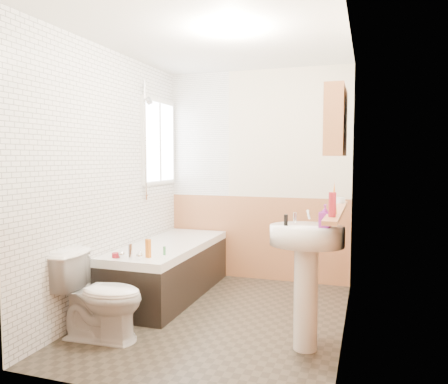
{
  "coord_description": "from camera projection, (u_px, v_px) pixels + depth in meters",
  "views": [
    {
      "loc": [
        1.27,
        -3.68,
        1.47
      ],
      "look_at": [
        0.0,
        0.15,
        1.15
      ],
      "focal_mm": 35.0,
      "sensor_mm": 36.0,
      "label": 1
    }
  ],
  "objects": [
    {
      "name": "floor",
      "position": [
        219.0,
        318.0,
        4.0
      ],
      "size": [
        2.8,
        2.8,
        0.0
      ],
      "primitive_type": "plane",
      "color": "#2F2921",
      "rests_on": "ground"
    },
    {
      "name": "wall_right",
      "position": [
        347.0,
        185.0,
        3.55
      ],
      "size": [
        0.02,
        2.8,
        2.5
      ],
      "primitive_type": "cube",
      "color": "beige",
      "rests_on": "ground"
    },
    {
      "name": "medicine_cabinet",
      "position": [
        336.0,
        122.0,
        3.48
      ],
      "size": [
        0.15,
        0.6,
        0.54
      ],
      "color": "#B37349",
      "rests_on": "wall_right"
    },
    {
      "name": "bathtub",
      "position": [
        169.0,
        268.0,
        4.66
      ],
      "size": [
        0.7,
        1.77,
        0.7
      ],
      "color": "black",
      "rests_on": "floor"
    },
    {
      "name": "window",
      "position": [
        159.0,
        142.0,
        5.1
      ],
      "size": [
        0.03,
        0.79,
        0.99
      ],
      "color": "white",
      "rests_on": "wall_left"
    },
    {
      "name": "toilet",
      "position": [
        100.0,
        296.0,
        3.52
      ],
      "size": [
        0.74,
        0.44,
        0.71
      ],
      "primitive_type": "imported",
      "rotation": [
        0.0,
        0.0,
        1.62
      ],
      "color": "white",
      "rests_on": "floor"
    },
    {
      "name": "wainscot_back",
      "position": [
        256.0,
        238.0,
        5.27
      ],
      "size": [
        2.2,
        0.01,
        1.0
      ],
      "primitive_type": "cube",
      "color": "#B37349",
      "rests_on": "wall_back"
    },
    {
      "name": "green_bottle",
      "position": [
        334.0,
        198.0,
        3.13
      ],
      "size": [
        0.06,
        0.06,
        0.24
      ],
      "primitive_type": "cone",
      "rotation": [
        0.0,
        0.0,
        0.26
      ],
      "color": "orange",
      "rests_on": "pine_shelf"
    },
    {
      "name": "clear_bottle",
      "position": [
        286.0,
        220.0,
        3.28
      ],
      "size": [
        0.04,
        0.04,
        0.09
      ],
      "primitive_type": "cylinder",
      "rotation": [
        0.0,
        0.0,
        -0.26
      ],
      "color": "black",
      "rests_on": "sink"
    },
    {
      "name": "shower_riser",
      "position": [
        146.0,
        131.0,
        4.74
      ],
      "size": [
        0.11,
        0.09,
        1.29
      ],
      "color": "silver",
      "rests_on": "wall_left"
    },
    {
      "name": "ceiling",
      "position": [
        219.0,
        39.0,
        3.8
      ],
      "size": [
        2.8,
        2.8,
        0.0
      ],
      "primitive_type": "plane",
      "rotation": [
        3.14,
        0.0,
        0.0
      ],
      "color": "white",
      "rests_on": "ground"
    },
    {
      "name": "wainscot_right",
      "position": [
        343.0,
        275.0,
        3.62
      ],
      "size": [
        0.01,
        2.8,
        1.0
      ],
      "primitive_type": "cube",
      "color": "#B37349",
      "rests_on": "wall_right"
    },
    {
      "name": "tile_return_back",
      "position": [
        200.0,
        135.0,
        5.4
      ],
      "size": [
        0.75,
        0.01,
        1.5
      ],
      "primitive_type": "cube",
      "color": "white",
      "rests_on": "wall_back"
    },
    {
      "name": "tile_cladding_left",
      "position": [
        113.0,
        180.0,
        4.24
      ],
      "size": [
        0.01,
        2.8,
        2.5
      ],
      "primitive_type": "cube",
      "color": "white",
      "rests_on": "wall_left"
    },
    {
      "name": "pine_shelf",
      "position": [
        337.0,
        211.0,
        3.44
      ],
      "size": [
        0.1,
        1.38,
        0.03
      ],
      "primitive_type": "cube",
      "color": "#B37349",
      "rests_on": "wall_right"
    },
    {
      "name": "wall_front",
      "position": [
        141.0,
        195.0,
        2.57
      ],
      "size": [
        2.2,
        0.02,
        2.5
      ],
      "primitive_type": "cube",
      "color": "beige",
      "rests_on": "ground"
    },
    {
      "name": "soap_bottle",
      "position": [
        325.0,
        222.0,
        3.19
      ],
      "size": [
        0.11,
        0.18,
        0.08
      ],
      "primitive_type": "imported",
      "rotation": [
        0.0,
        0.0,
        -0.17
      ],
      "color": "purple",
      "rests_on": "sink"
    },
    {
      "name": "wall_left",
      "position": [
        111.0,
        180.0,
        4.25
      ],
      "size": [
        0.02,
        2.8,
        2.5
      ],
      "primitive_type": "cube",
      "color": "beige",
      "rests_on": "ground"
    },
    {
      "name": "black_jar",
      "position": [
        341.0,
        200.0,
        3.91
      ],
      "size": [
        0.1,
        0.1,
        0.05
      ],
      "primitive_type": "cylinder",
      "rotation": [
        0.0,
        0.0,
        0.36
      ],
      "color": "silver",
      "rests_on": "pine_shelf"
    },
    {
      "name": "sink",
      "position": [
        306.0,
        262.0,
        3.3
      ],
      "size": [
        0.56,
        0.45,
        1.08
      ],
      "rotation": [
        0.0,
        0.0,
        -0.12
      ],
      "color": "white",
      "rests_on": "floor"
    },
    {
      "name": "orange_bottle",
      "position": [
        164.0,
        251.0,
        4.06
      ],
      "size": [
        0.03,
        0.03,
        0.08
      ],
      "primitive_type": "cylinder",
      "rotation": [
        0.0,
        0.0,
        -0.03
      ],
      "color": "#388447",
      "rests_on": "bathtub"
    },
    {
      "name": "foam_can",
      "position": [
        332.0,
        205.0,
        2.99
      ],
      "size": [
        0.06,
        0.06,
        0.17
      ],
      "primitive_type": "cylinder",
      "rotation": [
        0.0,
        0.0,
        0.25
      ],
      "color": "maroon",
      "rests_on": "pine_shelf"
    },
    {
      "name": "cream_jar",
      "position": [
        116.0,
        255.0,
        3.96
      ],
      "size": [
        0.09,
        0.09,
        0.04
      ],
      "primitive_type": "cylinder",
      "rotation": [
        0.0,
        0.0,
        -0.37
      ],
      "color": "maroon",
      "rests_on": "bathtub"
    },
    {
      "name": "wall_back",
      "position": [
        257.0,
        176.0,
        5.23
      ],
      "size": [
        2.2,
        0.02,
        2.5
      ],
      "primitive_type": "cube",
      "color": "beige",
      "rests_on": "ground"
    },
    {
      "name": "wainscot_front",
      "position": [
        144.0,
        318.0,
        2.65
      ],
      "size": [
        2.2,
        0.01,
        1.0
      ],
      "primitive_type": "cube",
      "color": "#B37349",
      "rests_on": "wall_front"
    },
    {
      "name": "blue_gel",
      "position": [
        148.0,
        248.0,
        3.95
      ],
      "size": [
        0.05,
        0.04,
        0.17
      ],
      "primitive_type": "cube",
      "rotation": [
        0.0,
        0.0,
        -0.36
      ],
      "color": "orange",
      "rests_on": "bathtub"
    }
  ]
}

